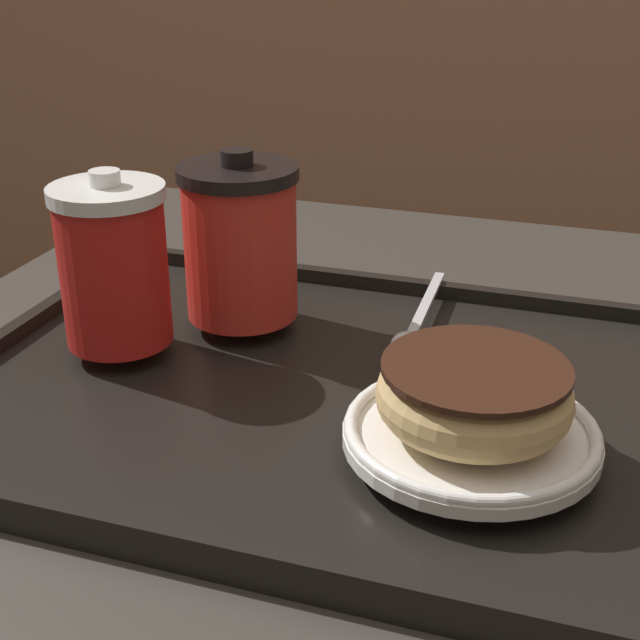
{
  "coord_description": "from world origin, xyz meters",
  "views": [
    {
      "loc": [
        0.14,
        -0.54,
        1.05
      ],
      "look_at": [
        -0.03,
        -0.02,
        0.8
      ],
      "focal_mm": 50.0,
      "sensor_mm": 36.0,
      "label": 1
    }
  ],
  "objects_px": {
    "coffee_cup_rear": "(240,241)",
    "donut_chocolate_glazed": "(474,394)",
    "coffee_cup_front": "(114,264)",
    "spoon": "(413,329)"
  },
  "relations": [
    {
      "from": "coffee_cup_front",
      "to": "coffee_cup_rear",
      "type": "xyz_separation_m",
      "value": [
        0.07,
        0.07,
        0.0
      ]
    },
    {
      "from": "coffee_cup_rear",
      "to": "donut_chocolate_glazed",
      "type": "distance_m",
      "value": 0.25
    },
    {
      "from": "coffee_cup_rear",
      "to": "donut_chocolate_glazed",
      "type": "bearing_deg",
      "value": -33.15
    },
    {
      "from": "coffee_cup_front",
      "to": "donut_chocolate_glazed",
      "type": "relative_size",
      "value": 1.11
    },
    {
      "from": "coffee_cup_front",
      "to": "donut_chocolate_glazed",
      "type": "distance_m",
      "value": 0.28
    },
    {
      "from": "donut_chocolate_glazed",
      "to": "spoon",
      "type": "height_order",
      "value": "donut_chocolate_glazed"
    },
    {
      "from": "coffee_cup_front",
      "to": "donut_chocolate_glazed",
      "type": "bearing_deg",
      "value": -12.5
    },
    {
      "from": "coffee_cup_rear",
      "to": "donut_chocolate_glazed",
      "type": "relative_size",
      "value": 1.13
    },
    {
      "from": "coffee_cup_front",
      "to": "spoon",
      "type": "relative_size",
      "value": 0.77
    },
    {
      "from": "coffee_cup_front",
      "to": "coffee_cup_rear",
      "type": "bearing_deg",
      "value": 47.1
    }
  ]
}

